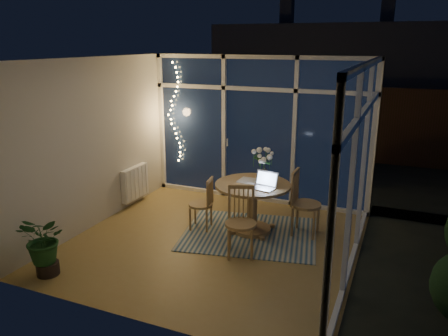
{
  "coord_description": "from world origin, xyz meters",
  "views": [
    {
      "loc": [
        2.4,
        -5.29,
        2.81
      ],
      "look_at": [
        0.06,
        0.25,
        1.07
      ],
      "focal_mm": 35.0,
      "sensor_mm": 36.0,
      "label": 1
    }
  ],
  "objects_px": {
    "chair_right": "(306,203)",
    "potted_plant": "(45,247)",
    "dining_table": "(252,208)",
    "chair_left": "(201,203)",
    "laptop": "(263,180)",
    "chair_front": "(241,222)",
    "flower_vase": "(264,174)"
  },
  "relations": [
    {
      "from": "dining_table",
      "to": "laptop",
      "type": "relative_size",
      "value": 3.28
    },
    {
      "from": "chair_left",
      "to": "potted_plant",
      "type": "xyz_separation_m",
      "value": [
        -1.16,
        -2.01,
        -0.04
      ]
    },
    {
      "from": "chair_left",
      "to": "chair_front",
      "type": "height_order",
      "value": "chair_front"
    },
    {
      "from": "chair_left",
      "to": "laptop",
      "type": "height_order",
      "value": "laptop"
    },
    {
      "from": "dining_table",
      "to": "potted_plant",
      "type": "distance_m",
      "value": 2.94
    },
    {
      "from": "chair_left",
      "to": "chair_front",
      "type": "xyz_separation_m",
      "value": [
        0.88,
        -0.59,
        0.06
      ]
    },
    {
      "from": "chair_right",
      "to": "laptop",
      "type": "bearing_deg",
      "value": 123.14
    },
    {
      "from": "chair_right",
      "to": "chair_left",
      "type": "bearing_deg",
      "value": 105.16
    },
    {
      "from": "dining_table",
      "to": "chair_left",
      "type": "distance_m",
      "value": 0.8
    },
    {
      "from": "chair_front",
      "to": "flower_vase",
      "type": "xyz_separation_m",
      "value": [
        -0.01,
        1.02,
        0.39
      ]
    },
    {
      "from": "chair_right",
      "to": "chair_front",
      "type": "relative_size",
      "value": 1.05
    },
    {
      "from": "dining_table",
      "to": "chair_left",
      "type": "height_order",
      "value": "chair_left"
    },
    {
      "from": "chair_right",
      "to": "chair_front",
      "type": "height_order",
      "value": "chair_right"
    },
    {
      "from": "potted_plant",
      "to": "dining_table",
      "type": "bearing_deg",
      "value": 48.87
    },
    {
      "from": "potted_plant",
      "to": "chair_right",
      "type": "bearing_deg",
      "value": 41.93
    },
    {
      "from": "flower_vase",
      "to": "potted_plant",
      "type": "distance_m",
      "value": 3.21
    },
    {
      "from": "potted_plant",
      "to": "laptop",
      "type": "bearing_deg",
      "value": 43.95
    },
    {
      "from": "dining_table",
      "to": "chair_right",
      "type": "xyz_separation_m",
      "value": [
        0.77,
        0.22,
        0.12
      ]
    },
    {
      "from": "chair_front",
      "to": "laptop",
      "type": "bearing_deg",
      "value": 62.3
    },
    {
      "from": "dining_table",
      "to": "flower_vase",
      "type": "height_order",
      "value": "flower_vase"
    },
    {
      "from": "chair_right",
      "to": "potted_plant",
      "type": "bearing_deg",
      "value": 131.97
    },
    {
      "from": "dining_table",
      "to": "laptop",
      "type": "distance_m",
      "value": 0.57
    },
    {
      "from": "flower_vase",
      "to": "potted_plant",
      "type": "relative_size",
      "value": 0.28
    },
    {
      "from": "chair_front",
      "to": "potted_plant",
      "type": "distance_m",
      "value": 2.49
    },
    {
      "from": "dining_table",
      "to": "chair_right",
      "type": "relative_size",
      "value": 1.12
    },
    {
      "from": "dining_table",
      "to": "flower_vase",
      "type": "xyz_separation_m",
      "value": [
        0.1,
        0.23,
        0.49
      ]
    },
    {
      "from": "dining_table",
      "to": "potted_plant",
      "type": "bearing_deg",
      "value": -131.13
    },
    {
      "from": "chair_left",
      "to": "chair_front",
      "type": "bearing_deg",
      "value": 47.03
    },
    {
      "from": "flower_vase",
      "to": "potted_plant",
      "type": "xyz_separation_m",
      "value": [
        -2.03,
        -2.44,
        -0.5
      ]
    },
    {
      "from": "chair_left",
      "to": "flower_vase",
      "type": "height_order",
      "value": "flower_vase"
    },
    {
      "from": "chair_left",
      "to": "chair_right",
      "type": "height_order",
      "value": "chair_right"
    },
    {
      "from": "chair_left",
      "to": "potted_plant",
      "type": "height_order",
      "value": "chair_left"
    }
  ]
}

